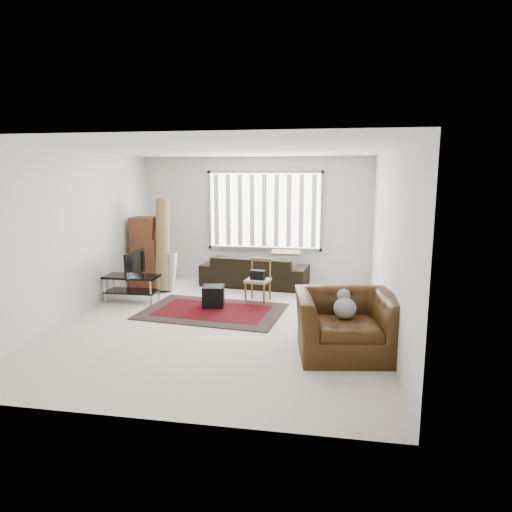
{
  "coord_description": "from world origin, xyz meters",
  "views": [
    {
      "loc": [
        1.72,
        -6.82,
        2.35
      ],
      "look_at": [
        0.49,
        0.22,
        1.05
      ],
      "focal_mm": 32.0,
      "sensor_mm": 36.0,
      "label": 1
    }
  ],
  "objects_px": {
    "side_chair": "(258,278)",
    "moving_boxes": "(147,255)",
    "tv_stand": "(132,283)",
    "armchair": "(345,320)",
    "sofa": "(255,266)"
  },
  "relations": [
    {
      "from": "side_chair",
      "to": "moving_boxes",
      "type": "bearing_deg",
      "value": 173.69
    },
    {
      "from": "tv_stand",
      "to": "armchair",
      "type": "bearing_deg",
      "value": -25.78
    },
    {
      "from": "side_chair",
      "to": "tv_stand",
      "type": "bearing_deg",
      "value": -159.97
    },
    {
      "from": "side_chair",
      "to": "armchair",
      "type": "relative_size",
      "value": 0.56
    },
    {
      "from": "sofa",
      "to": "side_chair",
      "type": "height_order",
      "value": "sofa"
    },
    {
      "from": "tv_stand",
      "to": "armchair",
      "type": "xyz_separation_m",
      "value": [
        3.84,
        -1.85,
        0.11
      ]
    },
    {
      "from": "moving_boxes",
      "to": "sofa",
      "type": "xyz_separation_m",
      "value": [
        2.19,
        0.48,
        -0.26
      ]
    },
    {
      "from": "tv_stand",
      "to": "side_chair",
      "type": "bearing_deg",
      "value": 11.18
    },
    {
      "from": "sofa",
      "to": "armchair",
      "type": "height_order",
      "value": "armchair"
    },
    {
      "from": "sofa",
      "to": "side_chair",
      "type": "distance_m",
      "value": 1.18
    },
    {
      "from": "sofa",
      "to": "tv_stand",
      "type": "bearing_deg",
      "value": 44.13
    },
    {
      "from": "tv_stand",
      "to": "moving_boxes",
      "type": "bearing_deg",
      "value": 98.44
    },
    {
      "from": "tv_stand",
      "to": "armchair",
      "type": "relative_size",
      "value": 0.7
    },
    {
      "from": "side_chair",
      "to": "armchair",
      "type": "distance_m",
      "value": 2.78
    },
    {
      "from": "tv_stand",
      "to": "side_chair",
      "type": "distance_m",
      "value": 2.34
    }
  ]
}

